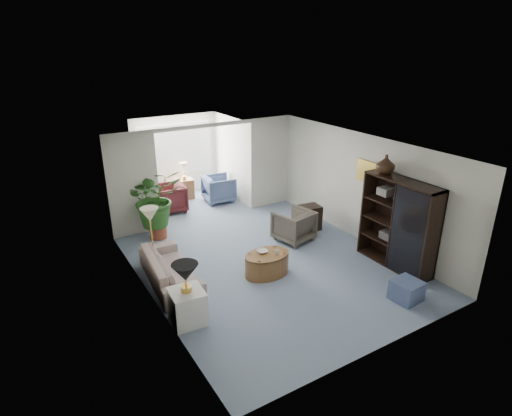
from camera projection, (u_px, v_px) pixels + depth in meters
floor at (271, 266)px, 8.83m from camera, size 6.00×6.00×0.00m
sunroom_floor at (193, 205)px, 12.09m from camera, size 2.60×2.60×0.00m
back_pier_left at (133, 185)px, 9.84m from camera, size 1.20×0.12×2.50m
back_pier_right at (270, 162)px, 11.67m from camera, size 1.20×0.12×2.50m
back_header at (205, 126)px, 10.31m from camera, size 2.60×0.12×0.10m
window_pane at (176, 149)px, 12.43m from camera, size 2.20×0.02×1.50m
window_blinds at (176, 150)px, 12.41m from camera, size 2.20×0.02×1.50m
framed_picture at (368, 171)px, 9.31m from camera, size 0.04×0.50×0.40m
sofa at (170, 269)px, 8.15m from camera, size 0.93×2.04×0.58m
end_table at (188, 307)px, 6.97m from camera, size 0.58×0.58×0.59m
table_lamp at (185, 273)px, 6.73m from camera, size 0.44×0.44×0.30m
floor_lamp at (150, 215)px, 8.17m from camera, size 0.36×0.36×0.28m
coffee_table at (267, 264)px, 8.45m from camera, size 1.03×1.03×0.45m
coffee_bowl at (262, 251)px, 8.41m from camera, size 0.23×0.23×0.05m
coffee_cup at (276, 252)px, 8.34m from camera, size 0.10×0.10×0.09m
wingback_chair at (294, 225)px, 9.85m from camera, size 0.94×0.96×0.74m
side_table_dark at (309, 218)px, 10.45m from camera, size 0.56×0.47×0.61m
entertainment_cabinet at (398, 224)px, 8.54m from camera, size 0.45×1.68×1.87m
cabinet_urn at (386, 164)px, 8.52m from camera, size 0.37×0.37×0.39m
ottoman at (406, 290)px, 7.62m from camera, size 0.50×0.50×0.38m
plant_pot at (158, 231)px, 10.06m from camera, size 0.40×0.40×0.32m
house_plant at (155, 198)px, 9.74m from camera, size 1.25×1.08×1.39m
sunroom_chair_blue at (219, 189)px, 12.25m from camera, size 0.92×0.90×0.76m
sunroom_chair_maroon at (170, 198)px, 11.53m from camera, size 0.92×0.90×0.76m
sunroom_table at (185, 189)px, 12.52m from camera, size 0.52×0.42×0.59m
shelf_clutter at (402, 219)px, 8.36m from camera, size 0.30×1.06×1.06m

